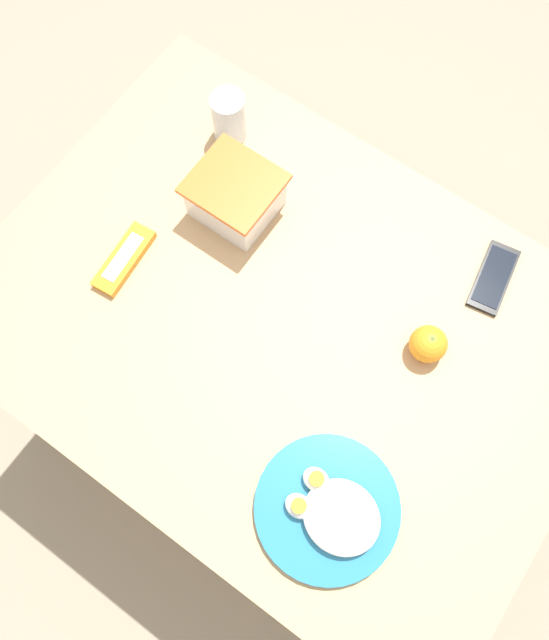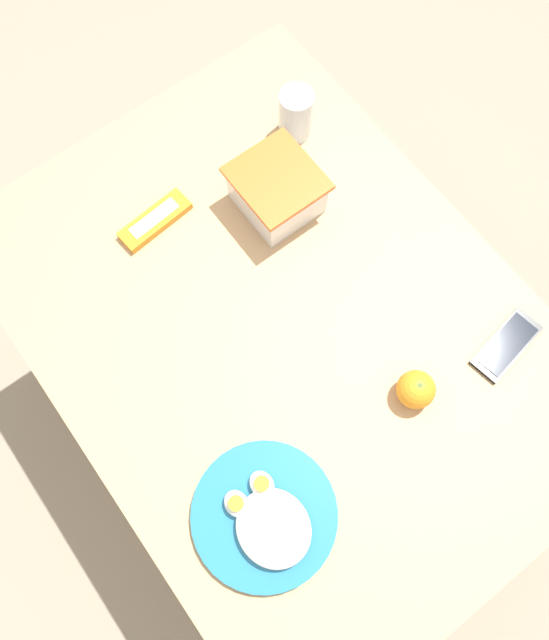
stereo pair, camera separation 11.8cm
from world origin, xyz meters
name	(u,v)px [view 2 (the right image)]	position (x,y,z in m)	size (l,w,h in m)	color
ground_plane	(281,402)	(0.00, 0.00, 0.00)	(10.00, 10.00, 0.00)	gray
table	(284,342)	(0.00, 0.00, 0.66)	(1.19, 0.87, 0.77)	tan
food_container	(277,192)	(-0.22, 0.15, 0.81)	(0.17, 0.16, 0.10)	white
orange_fruit	(416,390)	(0.25, 0.11, 0.80)	(0.07, 0.07, 0.07)	orange
rice_plate	(266,518)	(0.26, -0.24, 0.79)	(0.26, 0.26, 0.06)	teal
candy_bar	(155,220)	(-0.34, -0.08, 0.78)	(0.07, 0.16, 0.02)	orange
cell_phone	(506,345)	(0.29, 0.31, 0.77)	(0.09, 0.16, 0.01)	black
drinking_glass	(296,114)	(-0.34, 0.29, 0.82)	(0.07, 0.07, 0.11)	silver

